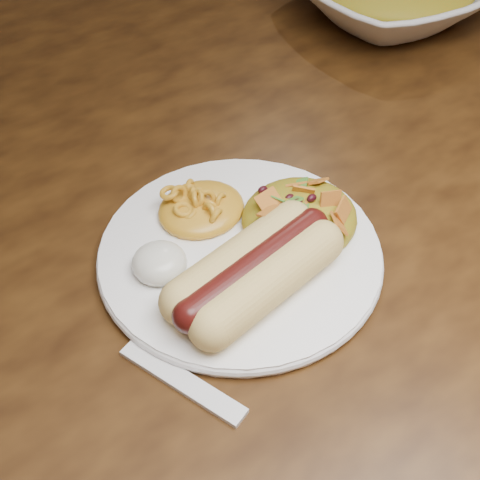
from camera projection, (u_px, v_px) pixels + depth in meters
table at (217, 243)px, 0.68m from camera, size 1.60×0.90×0.75m
plate at (240, 254)px, 0.53m from camera, size 0.25×0.25×0.01m
hotdog at (255, 270)px, 0.49m from camera, size 0.13×0.08×0.03m
mac_and_cheese at (201, 200)px, 0.55m from camera, size 0.09×0.08×0.03m
sour_cream at (159, 259)px, 0.50m from camera, size 0.05×0.05×0.03m
taco_salad at (300, 209)px, 0.53m from camera, size 0.10×0.09×0.04m
fork at (182, 381)px, 0.45m from camera, size 0.06×0.14×0.00m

